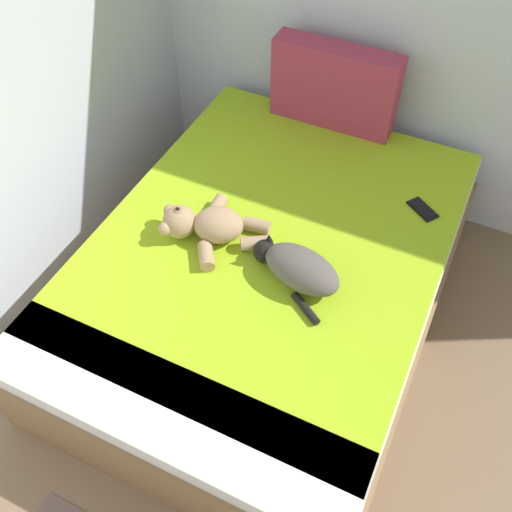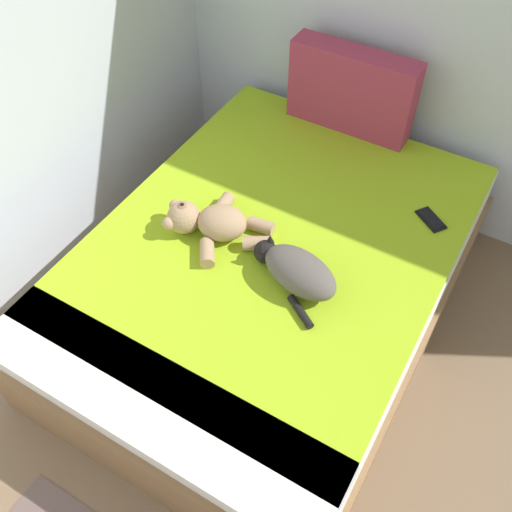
# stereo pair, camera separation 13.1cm
# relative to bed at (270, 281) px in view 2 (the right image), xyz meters

# --- Properties ---
(bed) EXTENTS (1.51, 2.07, 0.54)m
(bed) POSITION_rel_bed_xyz_m (0.00, 0.00, 0.00)
(bed) COLOR olive
(bed) RESTS_ON ground_plane
(patterned_cushion) EXTENTS (0.65, 0.14, 0.43)m
(patterned_cushion) POSITION_rel_bed_xyz_m (-0.07, 0.94, 0.49)
(patterned_cushion) COLOR #A5334C
(patterned_cushion) RESTS_ON bed
(cat) EXTENTS (0.42, 0.32, 0.15)m
(cat) POSITION_rel_bed_xyz_m (0.19, -0.14, 0.34)
(cat) COLOR #59514C
(cat) RESTS_ON bed
(teddy_bear) EXTENTS (0.49, 0.41, 0.16)m
(teddy_bear) POSITION_rel_bed_xyz_m (-0.26, -0.08, 0.34)
(teddy_bear) COLOR tan
(teddy_bear) RESTS_ON bed
(cell_phone) EXTENTS (0.16, 0.14, 0.01)m
(cell_phone) POSITION_rel_bed_xyz_m (0.56, 0.48, 0.28)
(cell_phone) COLOR black
(cell_phone) RESTS_ON bed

